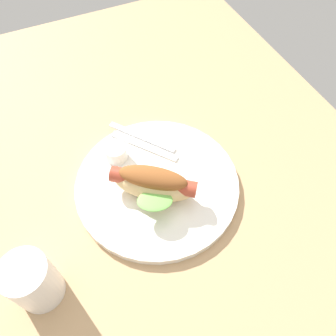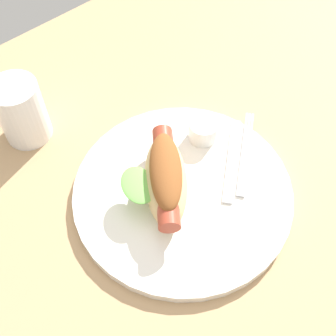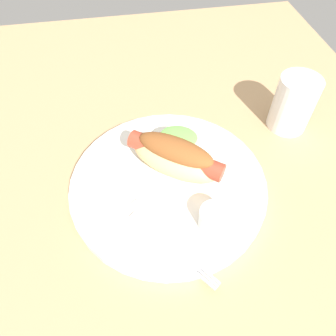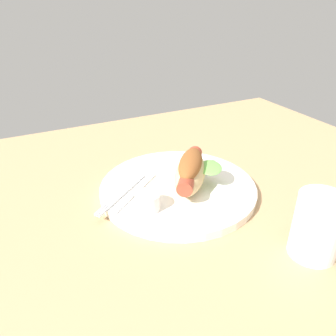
{
  "view_description": "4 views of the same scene",
  "coord_description": "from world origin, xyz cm",
  "px_view_note": "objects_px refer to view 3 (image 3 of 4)",
  "views": [
    {
      "loc": [
        33.29,
        -11.63,
        55.14
      ],
      "look_at": [
        2.66,
        2.48,
        6.07
      ],
      "focal_mm": 36.27,
      "sensor_mm": 36.0,
      "label": 1
    },
    {
      "loc": [
        24.46,
        23.13,
        53.54
      ],
      "look_at": [
        2.95,
        -1.25,
        5.99
      ],
      "focal_mm": 47.02,
      "sensor_mm": 36.0,
      "label": 2
    },
    {
      "loc": [
        -26.59,
        5.76,
        41.25
      ],
      "look_at": [
        2.59,
        0.48,
        3.9
      ],
      "focal_mm": 33.76,
      "sensor_mm": 36.0,
      "label": 3
    },
    {
      "loc": [
        -24.03,
        -47.52,
        34.88
      ],
      "look_at": [
        0.27,
        1.79,
        5.12
      ],
      "focal_mm": 34.77,
      "sensor_mm": 36.0,
      "label": 4
    }
  ],
  "objects_px": {
    "hot_dog": "(175,156)",
    "fork": "(170,246)",
    "knife": "(172,232)",
    "drinking_cup": "(293,104)",
    "sauce_ramekin": "(214,218)",
    "plate": "(168,184)"
  },
  "relations": [
    {
      "from": "plate",
      "to": "knife",
      "type": "distance_m",
      "value": 0.09
    },
    {
      "from": "sauce_ramekin",
      "to": "drinking_cup",
      "type": "bearing_deg",
      "value": -45.95
    },
    {
      "from": "sauce_ramekin",
      "to": "fork",
      "type": "bearing_deg",
      "value": 109.6
    },
    {
      "from": "sauce_ramekin",
      "to": "drinking_cup",
      "type": "relative_size",
      "value": 0.43
    },
    {
      "from": "hot_dog",
      "to": "knife",
      "type": "xyz_separation_m",
      "value": [
        -0.11,
        0.02,
        -0.03
      ]
    },
    {
      "from": "fork",
      "to": "knife",
      "type": "height_order",
      "value": "same"
    },
    {
      "from": "sauce_ramekin",
      "to": "knife",
      "type": "xyz_separation_m",
      "value": [
        -0.0,
        0.06,
        -0.01
      ]
    },
    {
      "from": "plate",
      "to": "drinking_cup",
      "type": "bearing_deg",
      "value": -67.2
    },
    {
      "from": "knife",
      "to": "drinking_cup",
      "type": "relative_size",
      "value": 1.47
    },
    {
      "from": "hot_dog",
      "to": "sauce_ramekin",
      "type": "height_order",
      "value": "hot_dog"
    },
    {
      "from": "fork",
      "to": "hot_dog",
      "type": "bearing_deg",
      "value": 128.58
    },
    {
      "from": "fork",
      "to": "knife",
      "type": "xyz_separation_m",
      "value": [
        0.02,
        -0.01,
        -0.0
      ]
    },
    {
      "from": "hot_dog",
      "to": "drinking_cup",
      "type": "relative_size",
      "value": 1.47
    },
    {
      "from": "drinking_cup",
      "to": "fork",
      "type": "bearing_deg",
      "value": 129.08
    },
    {
      "from": "hot_dog",
      "to": "sauce_ramekin",
      "type": "relative_size",
      "value": 3.45
    },
    {
      "from": "plate",
      "to": "sauce_ramekin",
      "type": "height_order",
      "value": "sauce_ramekin"
    },
    {
      "from": "hot_dog",
      "to": "drinking_cup",
      "type": "distance_m",
      "value": 0.24
    },
    {
      "from": "plate",
      "to": "sauce_ramekin",
      "type": "bearing_deg",
      "value": -150.11
    },
    {
      "from": "hot_dog",
      "to": "knife",
      "type": "bearing_deg",
      "value": -65.53
    },
    {
      "from": "knife",
      "to": "drinking_cup",
      "type": "xyz_separation_m",
      "value": [
        0.19,
        -0.25,
        0.03
      ]
    },
    {
      "from": "sauce_ramekin",
      "to": "plate",
      "type": "bearing_deg",
      "value": 29.89
    },
    {
      "from": "hot_dog",
      "to": "fork",
      "type": "xyz_separation_m",
      "value": [
        -0.13,
        0.03,
        -0.03
      ]
    }
  ]
}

